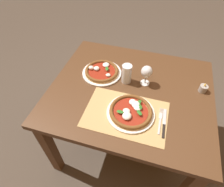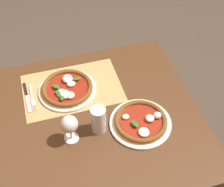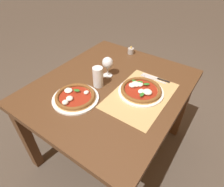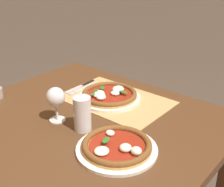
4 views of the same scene
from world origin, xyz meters
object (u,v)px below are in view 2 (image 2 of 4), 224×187
(wine_glass, at_px, (69,125))
(fork, at_px, (32,98))
(pint_glass, at_px, (98,120))
(pizza_far, at_px, (141,122))
(pizza_near, at_px, (67,88))
(knife, at_px, (27,97))

(wine_glass, xyz_separation_m, fork, (0.15, -0.30, -0.10))
(pint_glass, bearing_deg, pizza_far, 171.49)
(pizza_near, height_order, fork, pizza_near)
(wine_glass, relative_size, fork, 0.77)
(pizza_far, height_order, pint_glass, pint_glass)
(fork, bearing_deg, pizza_far, 147.01)
(wine_glass, bearing_deg, fork, -63.96)
(pint_glass, height_order, knife, pint_glass)
(wine_glass, distance_m, knife, 0.37)
(pizza_near, bearing_deg, fork, -0.65)
(pizza_near, bearing_deg, wine_glass, 82.77)
(pizza_near, bearing_deg, pint_glass, 109.17)
(pint_glass, xyz_separation_m, fork, (0.29, -0.29, -0.06))
(pizza_far, height_order, wine_glass, wine_glass)
(pizza_near, xyz_separation_m, pint_glass, (-0.10, 0.28, 0.05))
(pizza_far, relative_size, wine_glass, 1.95)
(fork, height_order, knife, knife)
(pizza_far, distance_m, knife, 0.61)
(pint_glass, xyz_separation_m, knife, (0.31, -0.30, -0.06))
(pint_glass, bearing_deg, fork, -45.07)
(fork, distance_m, knife, 0.03)
(pizza_near, xyz_separation_m, pizza_far, (-0.30, 0.32, -0.00))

